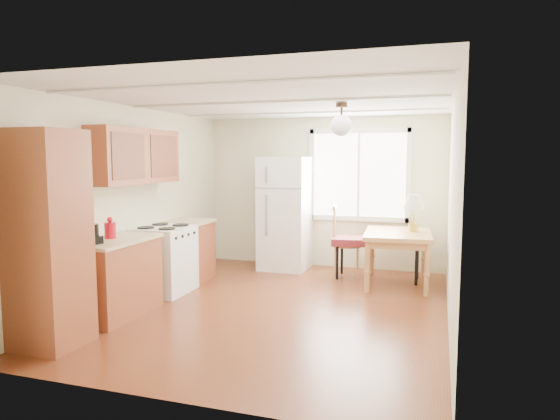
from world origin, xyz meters
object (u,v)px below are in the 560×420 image
at_px(refrigerator, 285,213).
at_px(bench, 378,242).
at_px(chair, 340,236).
at_px(dining_table, 398,239).

xyz_separation_m(refrigerator, bench, (1.55, -0.30, -0.36)).
bearing_deg(chair, dining_table, -26.50).
height_order(bench, dining_table, dining_table).
relative_size(refrigerator, dining_table, 1.43).
bearing_deg(bench, refrigerator, 160.11).
height_order(refrigerator, bench, refrigerator).
xyz_separation_m(refrigerator, dining_table, (1.86, -0.52, -0.26)).
bearing_deg(dining_table, bench, 140.76).
bearing_deg(refrigerator, bench, -10.92).
bearing_deg(bench, chair, 164.69).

